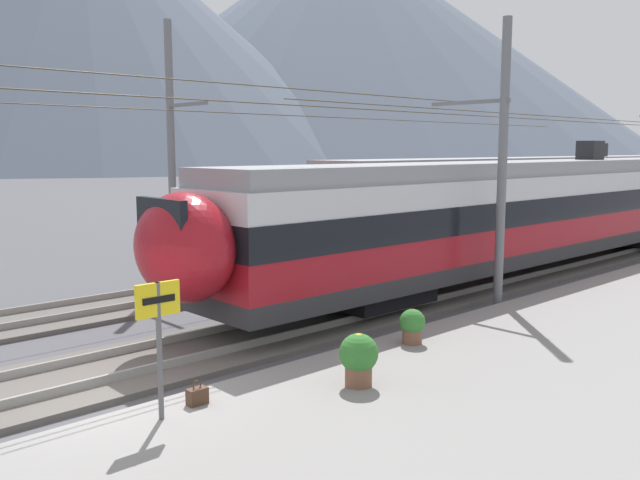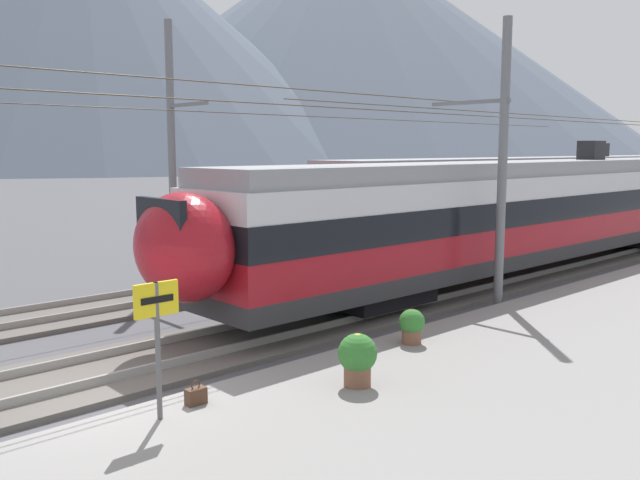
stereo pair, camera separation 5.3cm
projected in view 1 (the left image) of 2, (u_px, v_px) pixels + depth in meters
The scene contains 12 objects.
ground_plane at pixel (108, 407), 11.16m from camera, with size 400.00×400.00×0.00m, color #4C4C51.
track_near at pixel (71, 381), 12.23m from camera, with size 120.00×3.00×0.28m.
train_near_platform at pixel (525, 210), 22.45m from camera, with size 27.71×2.85×4.27m.
train_far_track at pixel (548, 190), 33.30m from camera, with size 32.58×2.97×4.27m.
catenary_mast_mid at pixel (497, 161), 17.48m from camera, with size 39.36×2.44×7.55m.
catenary_mast_far_side at pixel (173, 151), 20.80m from camera, with size 39.36×2.18×8.15m.
platform_sign at pixel (158, 319), 9.77m from camera, with size 0.70×0.08×2.06m.
handbag_near_sign at pixel (197, 396), 10.52m from camera, with size 0.32×0.18×0.39m.
potted_plant_platform_edge at pixel (412, 324), 13.79m from camera, with size 0.53×0.53×0.72m.
potted_plant_by_shelter at pixel (359, 356), 11.31m from camera, with size 0.67×0.67×0.90m.
mountain_central_peak at pixel (82, 32), 164.16m from camera, with size 150.51×150.51×65.13m, color #515B6B.
mountain_right_ridge at pixel (340, 47), 218.03m from camera, with size 200.36×200.36×73.63m, color #515B6B.
Camera 1 is at (-4.70, -10.22, 4.26)m, focal length 37.79 mm.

